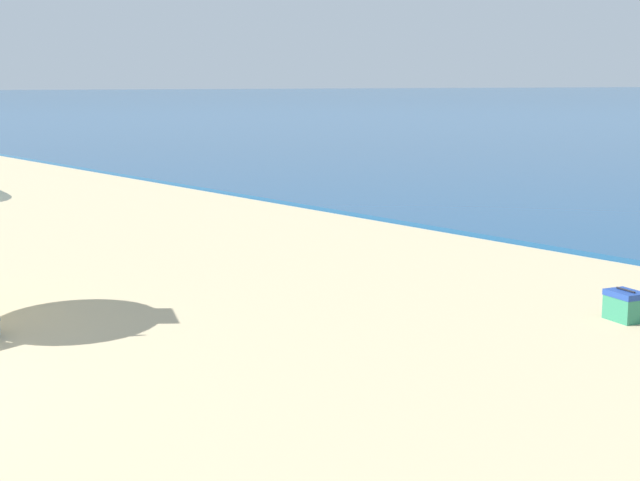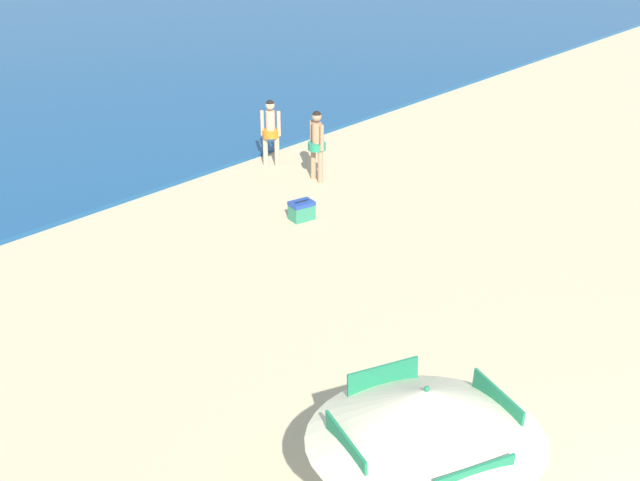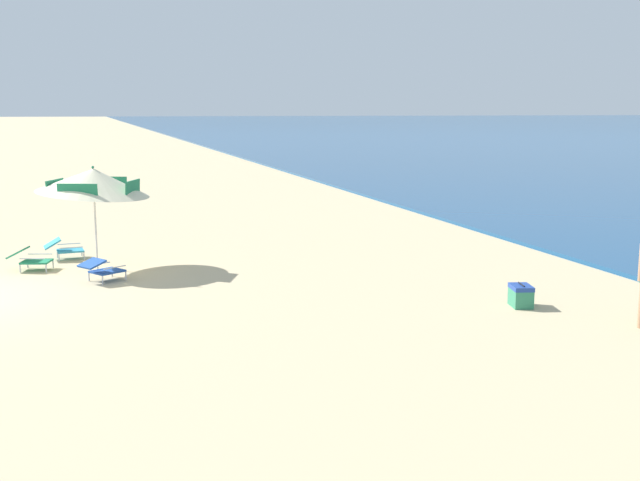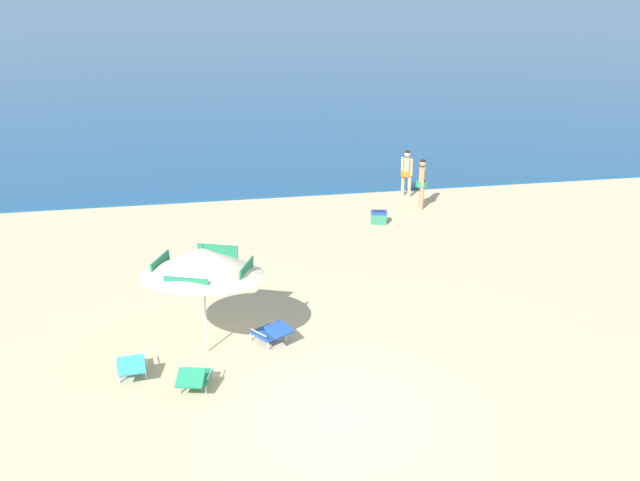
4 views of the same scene
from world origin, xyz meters
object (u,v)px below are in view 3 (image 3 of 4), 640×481
(lounge_chair_under_umbrella, at_px, (64,248))
(lounge_chair_facing_sea, at_px, (30,258))
(cooler_box, at_px, (521,296))
(lounge_chair_beside_umbrella, at_px, (102,269))
(beach_umbrella_striped_main, at_px, (93,181))

(lounge_chair_under_umbrella, height_order, lounge_chair_facing_sea, lounge_chair_under_umbrella)
(lounge_chair_under_umbrella, distance_m, cooler_box, 10.80)
(lounge_chair_under_umbrella, xyz_separation_m, lounge_chair_beside_umbrella, (2.82, 0.81, 0.01))
(lounge_chair_facing_sea, distance_m, cooler_box, 10.64)
(beach_umbrella_striped_main, relative_size, cooler_box, 5.95)
(lounge_chair_beside_umbrella, bearing_deg, lounge_chair_facing_sea, -137.62)
(lounge_chair_beside_umbrella, height_order, cooler_box, lounge_chair_beside_umbrella)
(beach_umbrella_striped_main, distance_m, cooler_box, 9.46)
(lounge_chair_under_umbrella, height_order, lounge_chair_beside_umbrella, lounge_chair_under_umbrella)
(beach_umbrella_striped_main, distance_m, lounge_chair_beside_umbrella, 2.17)
(cooler_box, bearing_deg, lounge_chair_facing_sea, -124.50)
(lounge_chair_under_umbrella, bearing_deg, beach_umbrella_striped_main, 26.65)
(lounge_chair_beside_umbrella, height_order, lounge_chair_facing_sea, lounge_chair_facing_sea)
(lounge_chair_beside_umbrella, bearing_deg, cooler_box, 58.94)
(beach_umbrella_striped_main, height_order, lounge_chair_under_umbrella, beach_umbrella_striped_main)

